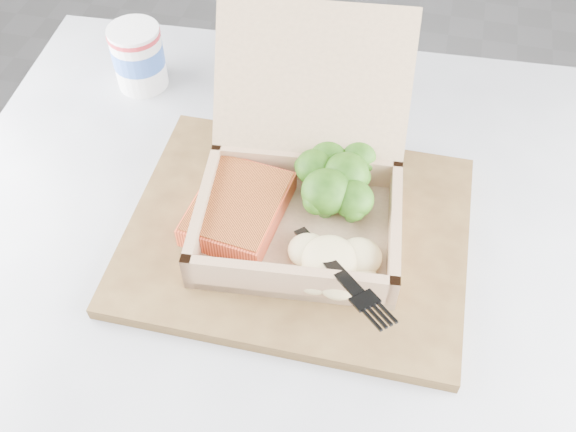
% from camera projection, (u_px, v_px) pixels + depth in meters
% --- Properties ---
extents(floor, '(4.00, 4.00, 0.00)m').
position_uv_depth(floor, '(137.00, 359.00, 1.38)').
color(floor, gray).
rests_on(floor, ground).
extents(cafe_table, '(0.84, 0.84, 0.73)m').
position_uv_depth(cafe_table, '(288.00, 361.00, 0.79)').
color(cafe_table, black).
rests_on(cafe_table, floor).
extents(serving_tray, '(0.35, 0.28, 0.01)m').
position_uv_depth(serving_tray, '(297.00, 233.00, 0.67)').
color(serving_tray, brown).
rests_on(serving_tray, cafe_table).
extents(takeout_container, '(0.23, 0.27, 0.17)m').
position_uv_depth(takeout_container, '(303.00, 177.00, 0.65)').
color(takeout_container, tan).
rests_on(takeout_container, serving_tray).
extents(salmon_fillet, '(0.10, 0.12, 0.02)m').
position_uv_depth(salmon_fillet, '(238.00, 208.00, 0.65)').
color(salmon_fillet, '#FB5E31').
rests_on(salmon_fillet, takeout_container).
extents(broccoli_pile, '(0.12, 0.12, 0.04)m').
position_uv_depth(broccoli_pile, '(345.00, 180.00, 0.66)').
color(broccoli_pile, '#3C7D1B').
rests_on(broccoli_pile, takeout_container).
extents(mashed_potatoes, '(0.09, 0.08, 0.03)m').
position_uv_depth(mashed_potatoes, '(330.00, 259.00, 0.61)').
color(mashed_potatoes, '#FBE8A2').
rests_on(mashed_potatoes, takeout_container).
extents(plastic_fork, '(0.12, 0.13, 0.03)m').
position_uv_depth(plastic_fork, '(316.00, 244.00, 0.61)').
color(plastic_fork, black).
rests_on(plastic_fork, mashed_potatoes).
extents(paper_cup, '(0.07, 0.07, 0.08)m').
position_uv_depth(paper_cup, '(138.00, 55.00, 0.80)').
color(paper_cup, white).
rests_on(paper_cup, cafe_table).
extents(receipt, '(0.07, 0.13, 0.00)m').
position_uv_depth(receipt, '(329.00, 114.00, 0.80)').
color(receipt, white).
rests_on(receipt, cafe_table).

